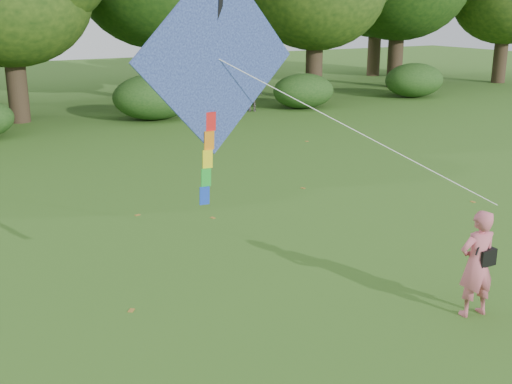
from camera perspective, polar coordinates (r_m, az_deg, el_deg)
ground at (r=10.59m, az=11.29°, el=-9.56°), size 100.00×100.00×0.00m
man_kite_flyer at (r=10.21m, az=19.03°, el=-6.04°), size 0.66×0.49×1.68m
bystander_right at (r=28.83m, az=-0.38°, el=8.69°), size 0.95×0.75×1.50m
crossbody_bag at (r=10.24m, az=19.65°, el=-5.38°), size 0.43×0.20×0.69m
flying_kite at (r=8.73m, az=-3.46°, el=11.52°), size 5.00×2.03×3.48m
shrub_band at (r=25.63m, az=-16.59°, el=7.30°), size 39.15×3.22×1.88m
fallen_leaves at (r=12.63m, az=7.34°, el=-5.00°), size 9.70×14.66×0.01m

